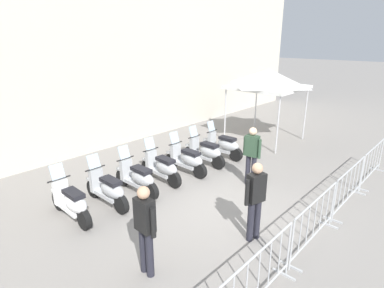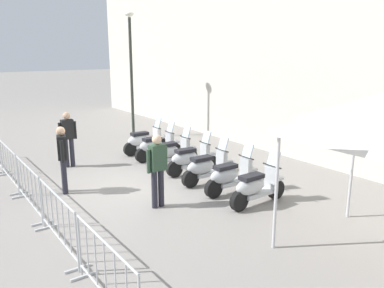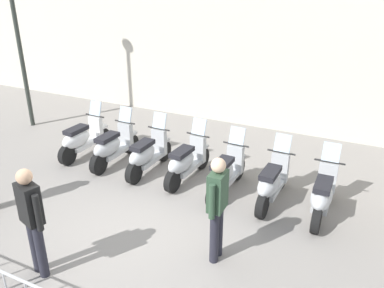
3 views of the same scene
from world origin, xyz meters
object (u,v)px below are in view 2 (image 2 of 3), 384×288
(motorcycle_6, at_px, (256,187))
(street_lamp, at_px, (131,62))
(barrier_segment_2, at_px, (29,188))
(motorcycle_1, at_px, (157,147))
(motorcycle_3, at_px, (190,159))
(motorcycle_2, at_px, (172,153))
(motorcycle_5, at_px, (230,176))
(barrier_segment_3, at_px, (58,221))
(motorcycle_4, at_px, (207,168))
(officer_mid_plaza, at_px, (63,156))
(officer_by_barriers, at_px, (68,136))
(barrier_segment_1, at_px, (9,166))
(canopy_tent, at_px, (384,117))
(motorcycle_0, at_px, (144,141))
(officer_near_row_end, at_px, (157,167))
(barrier_segment_4, at_px, (106,275))

(motorcycle_6, distance_m, street_lamp, 8.92)
(barrier_segment_2, xyz_separation_m, street_lamp, (-5.62, 5.53, 2.58))
(motorcycle_1, relative_size, motorcycle_3, 1.00)
(motorcycle_2, relative_size, motorcycle_5, 1.00)
(motorcycle_3, height_order, barrier_segment_2, motorcycle_3)
(motorcycle_2, relative_size, barrier_segment_3, 0.83)
(motorcycle_1, height_order, motorcycle_2, same)
(motorcycle_3, relative_size, street_lamp, 0.34)
(motorcycle_4, relative_size, street_lamp, 0.34)
(officer_mid_plaza, bearing_deg, motorcycle_6, 44.39)
(motorcycle_6, height_order, street_lamp, street_lamp)
(street_lamp, relative_size, officer_by_barriers, 2.92)
(motorcycle_4, bearing_deg, barrier_segment_2, -102.05)
(barrier_segment_2, distance_m, barrier_segment_3, 2.15)
(motorcycle_1, relative_size, barrier_segment_2, 0.83)
(motorcycle_1, relative_size, motorcycle_6, 1.00)
(barrier_segment_2, bearing_deg, motorcycle_4, 77.95)
(motorcycle_1, distance_m, barrier_segment_1, 4.48)
(motorcycle_3, relative_size, canopy_tent, 0.59)
(motorcycle_0, distance_m, barrier_segment_1, 4.58)
(motorcycle_5, relative_size, canopy_tent, 0.59)
(motorcycle_6, distance_m, canopy_tent, 3.50)
(motorcycle_3, xyz_separation_m, officer_mid_plaza, (-0.63, -3.50, 0.53))
(street_lamp, bearing_deg, officer_near_row_end, -23.08)
(motorcycle_1, height_order, motorcycle_6, same)
(officer_by_barriers, bearing_deg, motorcycle_1, 70.35)
(canopy_tent, bearing_deg, officer_near_row_end, -154.85)
(motorcycle_2, xyz_separation_m, barrier_segment_3, (3.09, -4.46, 0.07))
(motorcycle_3, height_order, barrier_segment_1, motorcycle_3)
(motorcycle_4, relative_size, motorcycle_6, 1.00)
(motorcycle_5, height_order, barrier_segment_1, motorcycle_5)
(barrier_segment_2, bearing_deg, barrier_segment_3, 0.03)
(motorcycle_2, height_order, barrier_segment_1, motorcycle_2)
(motorcycle_3, relative_size, barrier_segment_4, 0.83)
(barrier_segment_1, xyz_separation_m, barrier_segment_2, (2.15, 0.00, 0.00))
(barrier_segment_4, height_order, canopy_tent, canopy_tent)
(barrier_segment_3, relative_size, officer_mid_plaza, 1.19)
(motorcycle_6, distance_m, barrier_segment_3, 4.45)
(barrier_segment_3, xyz_separation_m, officer_near_row_end, (-0.59, 2.47, 0.46))
(motorcycle_3, relative_size, barrier_segment_2, 0.83)
(motorcycle_3, distance_m, barrier_segment_2, 4.51)
(barrier_segment_1, bearing_deg, barrier_segment_3, 0.03)
(motorcycle_1, height_order, officer_mid_plaza, officer_mid_plaza)
(canopy_tent, bearing_deg, motorcycle_5, 179.57)
(barrier_segment_3, xyz_separation_m, officer_mid_plaza, (-2.79, 1.01, 0.46))
(motorcycle_6, bearing_deg, officer_by_barriers, -155.80)
(motorcycle_3, distance_m, street_lamp, 6.29)
(barrier_segment_3, relative_size, barrier_segment_4, 1.00)
(motorcycle_4, distance_m, motorcycle_5, 0.94)
(barrier_segment_2, xyz_separation_m, officer_near_row_end, (1.56, 2.48, 0.46))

